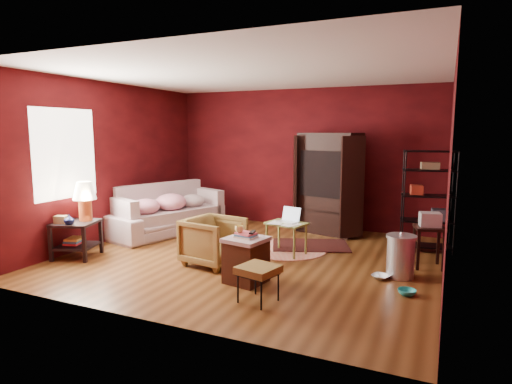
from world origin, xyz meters
TOP-DOWN VIEW (x-y plane):
  - room at (-0.04, -0.01)m, footprint 5.54×5.04m
  - sofa at (-2.12, 0.78)m, footprint 1.22×2.38m
  - armchair at (-0.34, -0.56)m, footprint 0.81×0.85m
  - pet_bowl_steel at (2.00, -0.21)m, footprint 0.24×0.13m
  - pet_bowl_turquoise at (2.37, -0.66)m, footprint 0.22×0.09m
  - vase at (-2.39, -1.30)m, footprint 0.20×0.20m
  - mug at (0.34, -1.08)m, footprint 0.12×0.10m
  - side_table at (-2.43, -1.04)m, footprint 0.75×0.75m
  - sofa_cushions at (-2.13, 0.80)m, footprint 1.49×2.22m
  - hamper at (0.42, -1.05)m, footprint 0.57×0.57m
  - footstool at (0.82, -1.58)m, footprint 0.50×0.50m
  - rug_round at (0.35, 0.65)m, footprint 1.72×1.72m
  - rug_oriental at (0.66, 1.00)m, footprint 1.50×1.26m
  - laptop_desk at (0.46, 0.37)m, footprint 0.68×0.58m
  - tv_armoire at (0.68, 2.07)m, footprint 1.47×1.02m
  - wire_shelving at (2.49, 1.48)m, footprint 0.86×0.49m
  - small_stand at (2.55, 0.59)m, footprint 0.48×0.48m
  - trash_can at (2.23, -0.03)m, footprint 0.52×0.52m

SIDE VIEW (x-z plane):
  - rug_round at x=0.35m, z-range 0.00..0.01m
  - rug_oriental at x=0.66m, z-range 0.01..0.02m
  - pet_bowl_turquoise at x=2.37m, z-range 0.00..0.22m
  - pet_bowl_steel at x=2.00m, z-range 0.00..0.23m
  - trash_can at x=2.23m, z-range -0.02..0.60m
  - hamper at x=0.42m, z-range -0.03..0.65m
  - footstool at x=0.82m, z-range 0.16..0.58m
  - armchair at x=-0.34m, z-range 0.00..0.77m
  - sofa_cushions at x=-2.13m, z-range -0.01..0.86m
  - sofa at x=-2.12m, z-range 0.00..0.90m
  - laptop_desk at x=0.46m, z-range 0.09..0.83m
  - small_stand at x=2.55m, z-range 0.20..1.00m
  - vase at x=-2.39m, z-range 0.56..0.71m
  - side_table at x=-2.43m, z-range 0.12..1.29m
  - mug at x=0.34m, z-range 0.66..0.77m
  - wire_shelving at x=2.49m, z-range 0.08..1.73m
  - tv_armoire at x=0.68m, z-range 0.04..1.96m
  - room at x=-0.04m, z-range -0.02..2.82m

